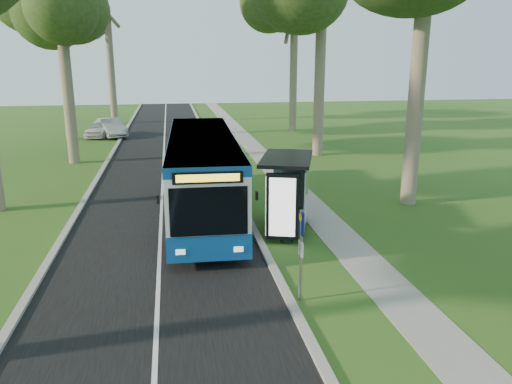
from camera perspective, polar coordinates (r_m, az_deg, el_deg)
ground at (r=15.86m, az=1.83°, el=-8.56°), size 120.00×120.00×0.00m
road at (r=25.05m, az=-10.67°, el=0.11°), size 7.00×100.00×0.02m
kerb_east at (r=25.21m, az=-2.70°, el=0.57°), size 0.25×100.00×0.12m
kerb_west at (r=25.36m, az=-18.59°, el=-0.13°), size 0.25×100.00×0.12m
centre_line at (r=25.05m, az=-10.67°, el=0.14°), size 0.12×100.00×0.00m
footpath at (r=25.74m, az=3.94°, el=0.74°), size 1.50×100.00×0.02m
bus at (r=20.88m, az=-6.13°, el=2.11°), size 3.05×12.53×3.30m
bus_stop_sign at (r=13.23m, az=5.17°, el=-6.05°), size 0.09×0.36×2.56m
bus_shelter at (r=18.25m, az=4.27°, el=1.23°), size 2.71×3.68×2.83m
litter_bin at (r=17.81m, az=3.54°, el=-4.34°), size 0.50×0.50×0.88m
car_white at (r=43.82m, az=-17.30°, el=6.95°), size 2.63×4.43×1.41m
car_silver at (r=43.67m, az=-16.27°, el=7.07°), size 3.19×4.89×1.52m
tree_west_e at (r=52.77m, az=-16.73°, el=19.88°), size 5.20×5.20×15.34m
tree_east_d at (r=45.79m, az=4.45°, el=20.63°), size 5.20×5.20×14.65m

